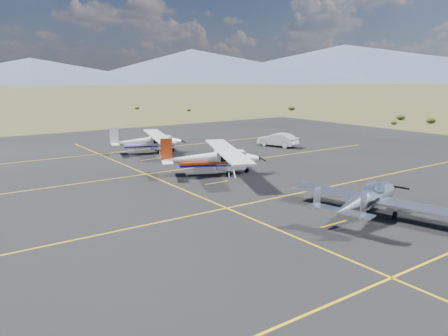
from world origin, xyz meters
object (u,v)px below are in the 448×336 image
object	(u,v)px
aircraft_low_wing	(368,198)
sedan	(278,140)
aircraft_cessna	(213,158)
aircraft_plain	(148,141)

from	to	relation	value
aircraft_low_wing	sedan	world-z (taller)	aircraft_low_wing
aircraft_cessna	aircraft_plain	xyz separation A→B (m)	(0.02, 11.77, -0.12)
aircraft_low_wing	aircraft_cessna	xyz separation A→B (m)	(-1.21, 13.65, 0.27)
aircraft_cessna	aircraft_plain	bearing A→B (deg)	113.62
aircraft_low_wing	aircraft_plain	xyz separation A→B (m)	(-1.19, 25.42, 0.15)
aircraft_plain	aircraft_cessna	bearing A→B (deg)	-73.34
aircraft_low_wing	sedan	xyz separation A→B (m)	(12.28, 21.11, -0.29)
aircraft_cessna	sedan	distance (m)	15.43
aircraft_cessna	sedan	xyz separation A→B (m)	(13.49, 7.47, -0.56)
aircraft_low_wing	aircraft_plain	size ratio (longest dim) A/B	0.95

